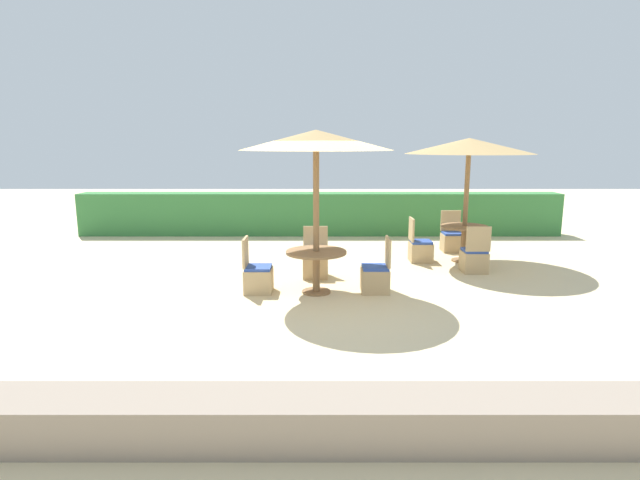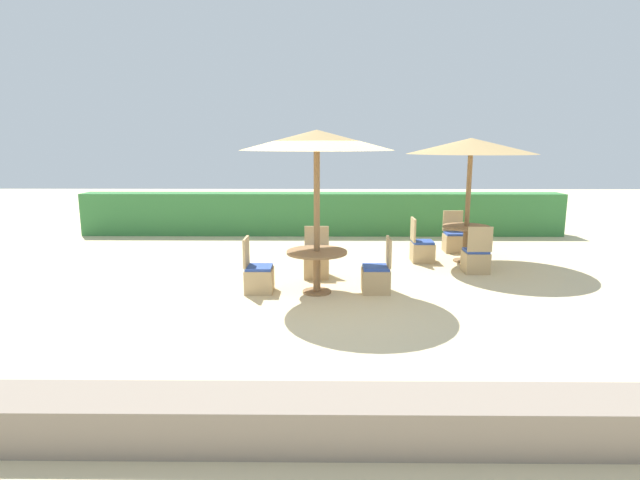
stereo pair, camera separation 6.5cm
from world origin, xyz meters
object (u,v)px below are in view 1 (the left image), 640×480
Objects in this scene: parasol_back_right at (470,147)px; patio_chair_center_west at (258,277)px; parasol_center at (317,141)px; patio_chair_center_north at (316,263)px; round_table_back_right at (465,234)px; patio_chair_center_east at (377,277)px; round_table_center at (317,261)px; patio_chair_back_right_south at (475,259)px; patio_chair_back_right_west at (421,249)px; patio_chair_back_right_north at (453,240)px.

patio_chair_center_west is at bearing -151.13° from parasol_back_right.
parasol_center is 2.87× the size of patio_chair_center_north.
round_table_back_right is at bearing -157.86° from patio_chair_center_north.
round_table_center is at bearing 92.62° from patio_chair_center_east.
patio_chair_back_right_south is at bearing -173.52° from patio_chair_center_north.
patio_chair_center_north is at bearing -60.48° from patio_chair_back_right_west.
round_table_back_right is 1.04m from patio_chair_back_right_north.
patio_chair_back_right_west is (2.18, 2.26, -0.29)m from round_table_center.
patio_chair_back_right_north is (4.10, 3.24, 0.00)m from patio_chair_center_west.
patio_chair_center_north is at bearing -173.52° from patio_chair_back_right_south.
round_table_back_right is (2.10, 2.24, 0.32)m from patio_chair_center_east.
parasol_back_right reaches higher than patio_chair_center_north.
patio_chair_back_right_west is at bearing -178.32° from round_table_back_right.
parasol_center is 2.87× the size of patio_chair_center_west.
patio_chair_center_west is 1.00× the size of patio_chair_center_north.
round_table_center is at bearing 180.00° from parasol_center.
parasol_back_right is 2.82× the size of patio_chair_back_right_south.
patio_chair_center_west reaches higher than round_table_back_right.
patio_chair_back_right_west is 1.00× the size of patio_chair_back_right_north.
round_table_center is at bearing -143.67° from round_table_back_right.
patio_chair_back_right_west and patio_chair_back_right_north have the same top height.
patio_chair_back_right_north is (0.94, 1.02, 0.00)m from patio_chair_back_right_west.
patio_chair_center_north is 1.00× the size of patio_chair_center_east.
round_table_center is at bearing 46.38° from patio_chair_back_right_north.
parasol_center is at bearing -43.97° from patio_chair_back_right_west.
round_table_back_right is at bearing 86.82° from patio_chair_back_right_south.
round_table_back_right is at bearing -43.21° from patio_chair_center_east.
patio_chair_back_right_west is at bearing 46.03° from parasol_center.
parasol_back_right is at bearing -157.86° from patio_chair_center_north.
parasol_back_right reaches higher than round_table_back_right.
patio_chair_back_right_south is at bearing 44.39° from patio_chair_back_right_west.
parasol_back_right reaches higher than patio_chair_back_right_north.
patio_chair_center_west is at bearing 178.35° from parasol_center.
patio_chair_center_north is at bearing 91.26° from parasol_center.
patio_chair_back_right_west is at bearing 125.17° from patio_chair_center_west.
parasol_center is 2.87× the size of patio_chair_back_right_south.
patio_chair_back_right_north is at bearing -33.25° from patio_chair_center_east.
patio_chair_back_right_west is (2.20, 1.24, 0.00)m from patio_chair_center_north.
patio_chair_center_west and patio_chair_back_right_west have the same top height.
parasol_back_right is at bearing 89.22° from patio_chair_back_right_north.
patio_chair_center_east is at bearing 90.50° from patio_chair_center_west.
patio_chair_center_east reaches higher than round_table_back_right.
parasol_center is 3.85m from patio_chair_back_right_west.
patio_chair_back_right_south is (-0.05, -0.92, -2.14)m from parasol_back_right.
parasol_center is at bearing 92.62° from patio_chair_center_east.
patio_chair_center_east is at bearing 56.75° from patio_chair_back_right_north.
patio_chair_back_right_south and patio_chair_back_right_north have the same top height.
parasol_back_right is 2.33m from patio_chair_back_right_south.
patio_chair_back_right_south is at bearing 88.06° from patio_chair_back_right_north.
patio_chair_back_right_west is 1.25m from patio_chair_back_right_south.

